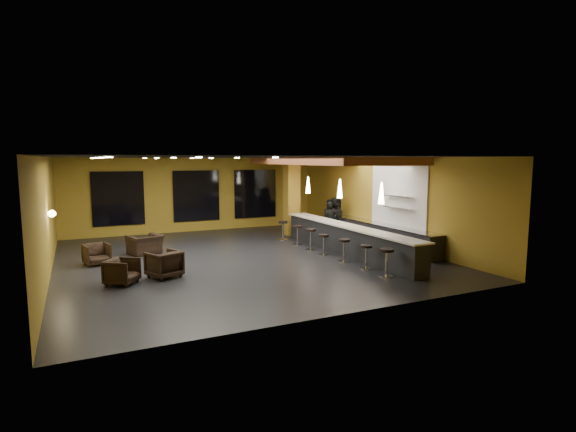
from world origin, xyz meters
name	(u,v)px	position (x,y,z in m)	size (l,w,h in m)	color
floor	(243,259)	(0.00, 0.00, -0.05)	(12.00, 13.00, 0.10)	black
ceiling	(242,156)	(0.00, 0.00, 3.55)	(12.00, 13.00, 0.10)	black
wall_back	(196,195)	(0.00, 6.55, 1.75)	(12.00, 0.10, 3.50)	olive
wall_front	(344,237)	(0.00, -6.55, 1.75)	(12.00, 0.10, 3.50)	olive
wall_left	(45,218)	(-6.05, 0.00, 1.75)	(0.10, 13.00, 3.50)	olive
wall_right	(384,201)	(6.05, 0.00, 1.75)	(0.10, 13.00, 3.50)	olive
wood_soffit	(328,161)	(4.00, 1.00, 3.36)	(3.60, 8.00, 0.28)	#AD5D32
window_left	(118,199)	(-3.50, 6.44, 1.70)	(2.20, 0.06, 2.40)	black
window_center	(197,196)	(0.00, 6.44, 1.70)	(2.20, 0.06, 2.40)	black
window_right	(255,194)	(3.00, 6.44, 1.70)	(2.20, 0.06, 2.40)	black
tile_backsplash	(398,197)	(5.96, -1.00, 2.00)	(0.06, 3.20, 2.40)	white
bar_counter	(346,240)	(3.65, -1.00, 0.50)	(0.60, 8.00, 1.00)	black
bar_top	(347,226)	(3.65, -1.00, 1.02)	(0.78, 8.10, 0.05)	white
prep_counter	(382,236)	(5.65, -0.50, 0.43)	(0.70, 6.00, 0.86)	black
prep_top	(383,224)	(5.65, -0.50, 0.89)	(0.72, 6.00, 0.03)	silver
wall_shelf_lower	(398,208)	(5.82, -1.20, 1.60)	(0.30, 1.50, 0.03)	silver
wall_shelf_upper	(399,196)	(5.82, -1.20, 2.05)	(0.30, 1.50, 0.03)	silver
column	(291,196)	(3.65, 3.60, 1.75)	(0.60, 0.60, 3.50)	olive
wall_sconce	(52,214)	(-5.88, 0.50, 1.80)	(0.22, 0.22, 0.22)	#FFE5B2
pendant_0	(381,193)	(3.65, -3.00, 2.35)	(0.20, 0.20, 0.70)	white
pendant_1	(340,189)	(3.65, -0.50, 2.35)	(0.20, 0.20, 0.70)	white
pendant_2	(308,185)	(3.65, 2.00, 2.35)	(0.20, 0.20, 0.70)	white
staff_a	(330,220)	(4.65, 1.84, 0.81)	(0.59, 0.39, 1.62)	black
staff_b	(331,218)	(5.00, 2.39, 0.83)	(0.81, 0.63, 1.66)	black
staff_c	(336,217)	(5.25, 2.37, 0.88)	(0.86, 0.56, 1.75)	black
armchair_a	(122,272)	(-4.16, -1.80, 0.35)	(0.76, 0.78, 0.71)	black
armchair_b	(164,264)	(-2.98, -1.55, 0.39)	(0.84, 0.86, 0.79)	black
armchair_c	(97,254)	(-4.68, 1.00, 0.35)	(0.75, 0.77, 0.70)	black
armchair_d	(145,245)	(-3.03, 2.02, 0.35)	(1.08, 0.94, 0.70)	black
bar_stool_0	(387,259)	(2.92, -4.29, 0.53)	(0.42, 0.42, 0.83)	silver
bar_stool_1	(366,254)	(2.95, -3.24, 0.49)	(0.38, 0.38, 0.76)	silver
bar_stool_2	(344,247)	(2.84, -2.12, 0.49)	(0.39, 0.39, 0.77)	silver
bar_stool_3	(324,242)	(2.76, -0.91, 0.48)	(0.38, 0.38, 0.75)	silver
bar_stool_4	(311,237)	(2.75, 0.07, 0.52)	(0.41, 0.41, 0.82)	silver
bar_stool_5	(298,233)	(2.78, 1.24, 0.50)	(0.40, 0.40, 0.78)	silver
bar_stool_6	(283,228)	(2.72, 2.51, 0.52)	(0.41, 0.41, 0.81)	silver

